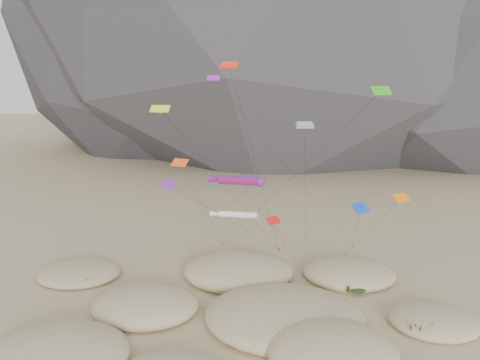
# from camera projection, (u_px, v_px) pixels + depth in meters

# --- Properties ---
(ground) EXTENTS (500.00, 500.00, 0.00)m
(ground) POSITION_uv_depth(u_px,v_px,m) (246.00, 337.00, 47.49)
(ground) COLOR #CCB789
(ground) RESTS_ON ground
(dunes) EXTENTS (52.97, 34.08, 4.02)m
(dunes) POSITION_uv_depth(u_px,v_px,m) (236.00, 311.00, 51.27)
(dunes) COLOR #CCB789
(dunes) RESTS_ON ground
(dune_grass) EXTENTS (41.78, 29.69, 1.54)m
(dune_grass) POSITION_uv_depth(u_px,v_px,m) (240.00, 313.00, 50.73)
(dune_grass) COLOR black
(dune_grass) RESTS_ON ground
(kite_stakes) EXTENTS (24.71, 5.99, 0.30)m
(kite_stakes) POSITION_uv_depth(u_px,v_px,m) (269.00, 248.00, 71.21)
(kite_stakes) COLOR #3F2D1E
(kite_stakes) RESTS_ON ground
(rainbow_tube_kite) EXTENTS (11.43, 10.97, 14.39)m
(rainbow_tube_kite) POSITION_uv_depth(u_px,v_px,m) (237.00, 180.00, 56.79)
(rainbow_tube_kite) COLOR red
(rainbow_tube_kite) RESTS_ON ground
(white_tube_kite) EXTENTS (6.13, 12.56, 9.85)m
(white_tube_kite) POSITION_uv_depth(u_px,v_px,m) (235.00, 215.00, 57.51)
(white_tube_kite) COLOR silver
(white_tube_kite) RESTS_ON ground
(orange_parafoil) EXTENTS (7.95, 7.50, 27.62)m
(orange_parafoil) POSITION_uv_depth(u_px,v_px,m) (230.00, 69.00, 58.12)
(orange_parafoil) COLOR #FF300D
(orange_parafoil) RESTS_ON ground
(multi_parafoil) EXTENTS (2.27, 8.76, 20.41)m
(multi_parafoil) POSITION_uv_depth(u_px,v_px,m) (305.00, 127.00, 57.34)
(multi_parafoil) COLOR #FF431A
(multi_parafoil) RESTS_ON ground
(delta_kites) EXTENTS (30.10, 23.60, 25.90)m
(delta_kites) POSITION_uv_depth(u_px,v_px,m) (269.00, 159.00, 54.83)
(delta_kites) COLOR #1737C7
(delta_kites) RESTS_ON ground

